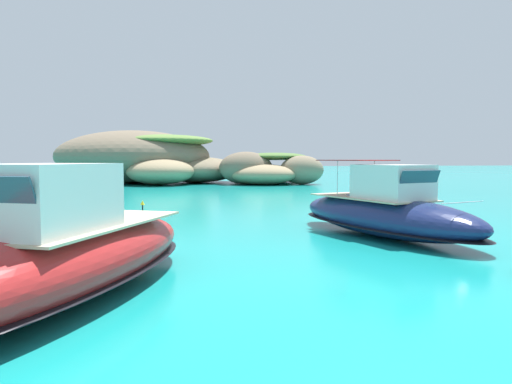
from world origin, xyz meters
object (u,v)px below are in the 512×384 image
islet_large (140,159)px  islet_small (266,171)px  motorboat_navy (384,212)px  channel_buoy (143,225)px  motorboat_red (59,255)px

islet_large → islet_small: 18.47m
motorboat_navy → islet_small: bearing=86.1°
channel_buoy → motorboat_red: bearing=-96.7°
channel_buoy → islet_large: bearing=94.5°
motorboat_navy → islet_large: bearing=105.9°
motorboat_red → channel_buoy: bearing=83.3°
islet_large → channel_buoy: size_ratio=20.33×
islet_large → motorboat_navy: 51.87m
islet_large → motorboat_red: size_ratio=2.59×
islet_large → motorboat_red: islet_large is taller
islet_small → motorboat_red: bearing=-106.1°
islet_small → motorboat_navy: (-2.91, -43.11, -0.66)m
islet_large → islet_small: (17.12, -6.72, -1.64)m
motorboat_red → motorboat_navy: (11.70, 7.43, -0.04)m
motorboat_red → channel_buoy: size_ratio=7.84×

